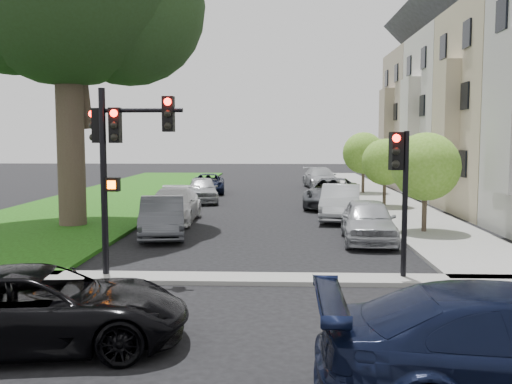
{
  "coord_description": "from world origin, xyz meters",
  "views": [
    {
      "loc": [
        0.65,
        -12.19,
        3.61
      ],
      "look_at": [
        0.0,
        5.0,
        2.0
      ],
      "focal_mm": 40.0,
      "sensor_mm": 36.0,
      "label": 1
    }
  ],
  "objects_px": {
    "car_parked_5": "(162,217)",
    "car_parked_7": "(202,190)",
    "small_tree_c": "(363,153)",
    "car_parked_4": "(321,178)",
    "traffic_signal_secondary": "(400,177)",
    "small_tree_b": "(385,162)",
    "car_parked_8": "(208,184)",
    "car_parked_6": "(173,205)",
    "car_cross_near": "(40,308)",
    "small_tree_a": "(426,167)",
    "traffic_signal_main": "(118,148)",
    "car_parked_0": "(368,221)",
    "car_parked_1": "(341,202)",
    "car_parked_2": "(332,193)"
  },
  "relations": [
    {
      "from": "car_parked_6",
      "to": "car_parked_7",
      "type": "relative_size",
      "value": 1.18
    },
    {
      "from": "small_tree_c",
      "to": "car_parked_6",
      "type": "bearing_deg",
      "value": -128.31
    },
    {
      "from": "car_parked_4",
      "to": "car_parked_2",
      "type": "bearing_deg",
      "value": -97.91
    },
    {
      "from": "car_parked_1",
      "to": "small_tree_c",
      "type": "bearing_deg",
      "value": 85.23
    },
    {
      "from": "car_cross_near",
      "to": "car_parked_8",
      "type": "distance_m",
      "value": 28.03
    },
    {
      "from": "small_tree_b",
      "to": "small_tree_c",
      "type": "height_order",
      "value": "small_tree_c"
    },
    {
      "from": "car_cross_near",
      "to": "car_parked_7",
      "type": "xyz_separation_m",
      "value": [
        -0.2,
        22.63,
        0.03
      ]
    },
    {
      "from": "small_tree_a",
      "to": "small_tree_b",
      "type": "relative_size",
      "value": 1.06
    },
    {
      "from": "car_parked_5",
      "to": "small_tree_a",
      "type": "bearing_deg",
      "value": -4.92
    },
    {
      "from": "small_tree_a",
      "to": "traffic_signal_main",
      "type": "xyz_separation_m",
      "value": [
        -9.62,
        -7.14,
        0.81
      ]
    },
    {
      "from": "car_parked_5",
      "to": "traffic_signal_secondary",
      "type": "bearing_deg",
      "value": -50.78
    },
    {
      "from": "car_parked_0",
      "to": "car_parked_5",
      "type": "height_order",
      "value": "car_parked_0"
    },
    {
      "from": "car_parked_1",
      "to": "car_parked_2",
      "type": "xyz_separation_m",
      "value": [
        0.07,
        4.61,
        -0.01
      ]
    },
    {
      "from": "small_tree_b",
      "to": "car_parked_8",
      "type": "distance_m",
      "value": 12.92
    },
    {
      "from": "traffic_signal_secondary",
      "to": "traffic_signal_main",
      "type": "bearing_deg",
      "value": 179.68
    },
    {
      "from": "traffic_signal_secondary",
      "to": "car_parked_8",
      "type": "bearing_deg",
      "value": 108.42
    },
    {
      "from": "car_parked_1",
      "to": "car_parked_2",
      "type": "height_order",
      "value": "car_parked_1"
    },
    {
      "from": "small_tree_c",
      "to": "car_parked_4",
      "type": "relative_size",
      "value": 0.78
    },
    {
      "from": "small_tree_a",
      "to": "car_parked_6",
      "type": "xyz_separation_m",
      "value": [
        -10.07,
        2.79,
        -1.83
      ]
    },
    {
      "from": "small_tree_c",
      "to": "car_cross_near",
      "type": "height_order",
      "value": "small_tree_c"
    },
    {
      "from": "car_cross_near",
      "to": "car_parked_7",
      "type": "height_order",
      "value": "car_parked_7"
    },
    {
      "from": "small_tree_a",
      "to": "car_parked_4",
      "type": "height_order",
      "value": "small_tree_a"
    },
    {
      "from": "small_tree_b",
      "to": "traffic_signal_main",
      "type": "height_order",
      "value": "traffic_signal_main"
    },
    {
      "from": "traffic_signal_secondary",
      "to": "car_parked_8",
      "type": "relative_size",
      "value": 0.83
    },
    {
      "from": "car_parked_5",
      "to": "car_parked_7",
      "type": "relative_size",
      "value": 1.04
    },
    {
      "from": "car_parked_6",
      "to": "car_parked_8",
      "type": "relative_size",
      "value": 1.1
    },
    {
      "from": "car_parked_7",
      "to": "car_cross_near",
      "type": "bearing_deg",
      "value": -98.22
    },
    {
      "from": "car_parked_6",
      "to": "car_parked_8",
      "type": "height_order",
      "value": "car_parked_6"
    },
    {
      "from": "small_tree_c",
      "to": "car_parked_0",
      "type": "xyz_separation_m",
      "value": [
        -2.37,
        -17.19,
        -1.93
      ]
    },
    {
      "from": "car_parked_2",
      "to": "car_parked_1",
      "type": "bearing_deg",
      "value": -79.72
    },
    {
      "from": "car_parked_5",
      "to": "small_tree_c",
      "type": "bearing_deg",
      "value": 48.99
    },
    {
      "from": "traffic_signal_main",
      "to": "car_parked_2",
      "type": "bearing_deg",
      "value": 65.91
    },
    {
      "from": "small_tree_c",
      "to": "traffic_signal_main",
      "type": "bearing_deg",
      "value": -112.98
    },
    {
      "from": "small_tree_b",
      "to": "car_parked_1",
      "type": "bearing_deg",
      "value": -122.38
    },
    {
      "from": "small_tree_b",
      "to": "small_tree_c",
      "type": "bearing_deg",
      "value": 90.0
    },
    {
      "from": "traffic_signal_secondary",
      "to": "car_parked_0",
      "type": "height_order",
      "value": "traffic_signal_secondary"
    },
    {
      "from": "traffic_signal_main",
      "to": "car_parked_7",
      "type": "relative_size",
      "value": 1.14
    },
    {
      "from": "small_tree_b",
      "to": "traffic_signal_secondary",
      "type": "xyz_separation_m",
      "value": [
        -2.47,
        -15.28,
        0.25
      ]
    },
    {
      "from": "small_tree_b",
      "to": "car_cross_near",
      "type": "xyz_separation_m",
      "value": [
        -9.63,
        -20.23,
        -1.7
      ]
    },
    {
      "from": "car_parked_8",
      "to": "car_parked_0",
      "type": "bearing_deg",
      "value": -71.16
    },
    {
      "from": "car_parked_7",
      "to": "car_parked_2",
      "type": "bearing_deg",
      "value": -25.0
    },
    {
      "from": "car_parked_7",
      "to": "small_tree_a",
      "type": "bearing_deg",
      "value": -55.63
    },
    {
      "from": "car_cross_near",
      "to": "car_parked_6",
      "type": "height_order",
      "value": "car_parked_6"
    },
    {
      "from": "car_parked_1",
      "to": "car_parked_7",
      "type": "xyz_separation_m",
      "value": [
        -7.1,
        6.7,
        -0.05
      ]
    },
    {
      "from": "car_parked_0",
      "to": "car_parked_6",
      "type": "height_order",
      "value": "car_parked_0"
    },
    {
      "from": "car_parked_6",
      "to": "small_tree_b",
      "type": "bearing_deg",
      "value": 27.0
    },
    {
      "from": "small_tree_c",
      "to": "car_parked_6",
      "type": "xyz_separation_m",
      "value": [
        -10.07,
        -12.75,
        -1.94
      ]
    },
    {
      "from": "traffic_signal_main",
      "to": "car_parked_4",
      "type": "distance_m",
      "value": 28.39
    },
    {
      "from": "small_tree_b",
      "to": "car_parked_4",
      "type": "distance_m",
      "value": 12.44
    },
    {
      "from": "traffic_signal_main",
      "to": "car_parked_5",
      "type": "height_order",
      "value": "traffic_signal_main"
    }
  ]
}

